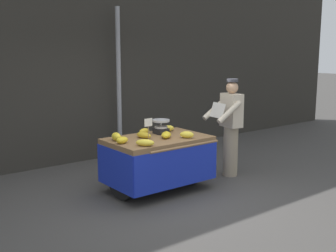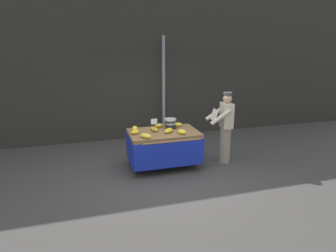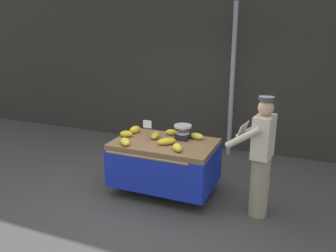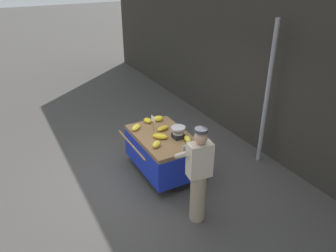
{
  "view_description": "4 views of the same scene",
  "coord_description": "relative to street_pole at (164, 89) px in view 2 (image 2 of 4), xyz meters",
  "views": [
    {
      "loc": [
        -3.8,
        -4.84,
        2.26
      ],
      "look_at": [
        0.3,
        0.43,
        1.03
      ],
      "focal_mm": 46.28,
      "sensor_mm": 36.0,
      "label": 1
    },
    {
      "loc": [
        -1.52,
        -5.57,
        2.75
      ],
      "look_at": [
        0.21,
        0.36,
        1.02
      ],
      "focal_mm": 30.78,
      "sensor_mm": 36.0,
      "label": 2
    },
    {
      "loc": [
        2.13,
        -4.16,
        2.61
      ],
      "look_at": [
        0.24,
        0.39,
        1.15
      ],
      "focal_mm": 36.79,
      "sensor_mm": 36.0,
      "label": 3
    },
    {
      "loc": [
        5.27,
        -2.18,
        3.97
      ],
      "look_at": [
        0.32,
        0.5,
        1.14
      ],
      "focal_mm": 35.61,
      "sensor_mm": 36.0,
      "label": 4
    }
  ],
  "objects": [
    {
      "name": "ground_plane",
      "position": [
        -0.71,
        -2.55,
        -1.51
      ],
      "size": [
        60.0,
        60.0,
        0.0
      ],
      "primitive_type": "plane",
      "color": "#423F3D"
    },
    {
      "name": "back_wall",
      "position": [
        -0.71,
        0.41,
        0.67
      ],
      "size": [
        16.0,
        0.24,
        4.36
      ],
      "primitive_type": "cube",
      "color": "#2D2B26",
      "rests_on": "ground"
    },
    {
      "name": "street_pole",
      "position": [
        0.0,
        0.0,
        0.0
      ],
      "size": [
        0.09,
        0.09,
        3.02
      ],
      "primitive_type": "cylinder",
      "color": "gray",
      "rests_on": "ground"
    },
    {
      "name": "banana_cart",
      "position": [
        -0.57,
        -2.07,
        -0.89
      ],
      "size": [
        1.6,
        1.21,
        0.86
      ],
      "color": "olive",
      "rests_on": "ground"
    },
    {
      "name": "weighing_scale",
      "position": [
        -0.35,
        -1.85,
        -0.54
      ],
      "size": [
        0.28,
        0.28,
        0.24
      ],
      "color": "black",
      "rests_on": "banana_cart"
    },
    {
      "name": "price_sign",
      "position": [
        -0.82,
        -2.16,
        -0.41
      ],
      "size": [
        0.14,
        0.01,
        0.34
      ],
      "color": "#997A51",
      "rests_on": "banana_cart"
    },
    {
      "name": "banana_bunch_0",
      "position": [
        -0.14,
        -1.77,
        -0.6
      ],
      "size": [
        0.25,
        0.16,
        0.1
      ],
      "primitive_type": "ellipsoid",
      "rotation": [
        0.0,
        0.0,
        1.35
      ],
      "color": "yellow",
      "rests_on": "banana_cart"
    },
    {
      "name": "banana_bunch_1",
      "position": [
        -0.59,
        -1.73,
        -0.6
      ],
      "size": [
        0.22,
        0.14,
        0.1
      ],
      "primitive_type": "ellipsoid",
      "rotation": [
        0.0,
        0.0,
        1.74
      ],
      "color": "gold",
      "rests_on": "banana_cart"
    },
    {
      "name": "banana_bunch_2",
      "position": [
        -1.2,
        -1.86,
        -0.59
      ],
      "size": [
        0.17,
        0.25,
        0.12
      ],
      "primitive_type": "ellipsoid",
      "rotation": [
        0.0,
        0.0,
        2.93
      ],
      "color": "yellow",
      "rests_on": "banana_cart"
    },
    {
      "name": "banana_bunch_3",
      "position": [
        -0.49,
        -2.18,
        -0.61
      ],
      "size": [
        0.31,
        0.32,
        0.1
      ],
      "primitive_type": "ellipsoid",
      "rotation": [
        0.0,
        0.0,
        2.37
      ],
      "color": "gold",
      "rests_on": "banana_cart"
    },
    {
      "name": "banana_bunch_4",
      "position": [
        -1.06,
        -2.43,
        -0.6
      ],
      "size": [
        0.28,
        0.29,
        0.1
      ],
      "primitive_type": "ellipsoid",
      "rotation": [
        0.0,
        0.0,
        0.7
      ],
      "color": "yellow",
      "rests_on": "banana_cart"
    },
    {
      "name": "banana_bunch_5",
      "position": [
        -0.77,
        -1.97,
        -0.61
      ],
      "size": [
        0.18,
        0.3,
        0.09
      ],
      "primitive_type": "ellipsoid",
      "rotation": [
        0.0,
        0.0,
        0.21
      ],
      "color": "gold",
      "rests_on": "banana_cart"
    },
    {
      "name": "banana_bunch_6",
      "position": [
        -0.24,
        -2.38,
        -0.6
      ],
      "size": [
        0.23,
        0.25,
        0.11
      ],
      "primitive_type": "ellipsoid",
      "rotation": [
        0.0,
        0.0,
        0.61
      ],
      "color": "yellow",
      "rests_on": "banana_cart"
    },
    {
      "name": "banana_bunch_7",
      "position": [
        -1.24,
        -2.09,
        -0.6
      ],
      "size": [
        0.24,
        0.2,
        0.1
      ],
      "primitive_type": "ellipsoid",
      "rotation": [
        0.0,
        0.0,
        1.88
      ],
      "color": "gold",
      "rests_on": "banana_cart"
    },
    {
      "name": "vendor_person",
      "position": [
        0.91,
        -2.2,
        -0.64
      ],
      "size": [
        0.62,
        0.57,
        1.71
      ],
      "color": "gray",
      "rests_on": "ground"
    }
  ]
}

